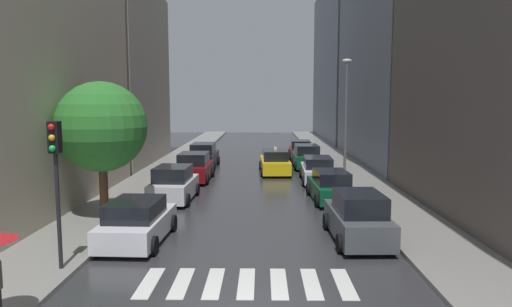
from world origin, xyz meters
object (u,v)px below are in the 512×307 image
(parked_car_right_second, at_px, (331,187))
(lamp_post_right, at_px, (346,111))
(parked_car_right_third, at_px, (318,170))
(parked_car_left_nearest, at_px, (137,222))
(traffic_light_left_corner, at_px, (56,162))
(parked_car_left_fourth, at_px, (204,156))
(parked_car_right_fifth, at_px, (300,150))
(parked_car_right_fourth, at_px, (306,157))
(street_tree_left, at_px, (101,127))
(parked_car_left_third, at_px, (194,168))
(parked_car_right_nearest, at_px, (358,218))
(parked_car_left_second, at_px, (174,185))
(taxi_midroad, at_px, (275,162))

(parked_car_right_second, height_order, lamp_post_right, lamp_post_right)
(parked_car_right_third, bearing_deg, parked_car_right_second, -178.11)
(parked_car_left_nearest, relative_size, traffic_light_left_corner, 1.00)
(parked_car_left_fourth, distance_m, parked_car_right_fifth, 9.30)
(parked_car_right_fourth, height_order, street_tree_left, street_tree_left)
(parked_car_left_third, distance_m, parked_car_right_nearest, 14.41)
(parked_car_left_nearest, bearing_deg, parked_car_right_fifth, -16.05)
(traffic_light_left_corner, distance_m, lamp_post_right, 19.08)
(parked_car_left_second, xyz_separation_m, parked_car_right_second, (7.82, 0.09, -0.09))
(parked_car_right_nearest, relative_size, parked_car_right_second, 0.99)
(street_tree_left, relative_size, traffic_light_left_corner, 1.32)
(parked_car_right_second, bearing_deg, parked_car_left_second, 87.78)
(parked_car_left_second, xyz_separation_m, lamp_post_right, (9.52, 5.82, 3.53))
(parked_car_left_nearest, height_order, street_tree_left, street_tree_left)
(parked_car_right_fourth, distance_m, traffic_light_left_corner, 23.06)
(parked_car_left_fourth, height_order, lamp_post_right, lamp_post_right)
(parked_car_left_nearest, relative_size, parked_car_left_third, 1.01)
(parked_car_left_second, distance_m, lamp_post_right, 11.71)
(parked_car_left_third, bearing_deg, street_tree_left, 166.03)
(taxi_midroad, height_order, traffic_light_left_corner, traffic_light_left_corner)
(lamp_post_right, bearing_deg, parked_car_right_second, -106.53)
(parked_car_left_fourth, distance_m, traffic_light_left_corner, 21.31)
(parked_car_right_second, xyz_separation_m, street_tree_left, (-10.08, -3.68, 3.19))
(street_tree_left, bearing_deg, parked_car_left_nearest, -54.65)
(parked_car_left_second, height_order, parked_car_left_fourth, parked_car_left_fourth)
(parked_car_left_third, distance_m, parked_car_right_third, 7.62)
(parked_car_left_nearest, bearing_deg, parked_car_left_third, 1.16)
(lamp_post_right, bearing_deg, parked_car_right_nearest, -97.79)
(parked_car_left_second, height_order, parked_car_left_third, same)
(parked_car_left_third, height_order, parked_car_right_third, parked_car_left_third)
(parked_car_right_fourth, xyz_separation_m, taxi_midroad, (-2.39, -2.56, -0.04))
(parked_car_right_fourth, xyz_separation_m, parked_car_right_fifth, (0.01, 5.44, -0.07))
(parked_car_right_third, distance_m, parked_car_right_fourth, 5.88)
(parked_car_left_fourth, distance_m, street_tree_left, 15.47)
(parked_car_left_third, bearing_deg, parked_car_right_fifth, -33.63)
(parked_car_right_fourth, height_order, taxi_midroad, taxi_midroad)
(taxi_midroad, bearing_deg, parked_car_right_third, -145.01)
(traffic_light_left_corner, bearing_deg, parked_car_left_second, 81.37)
(parked_car_right_nearest, bearing_deg, parked_car_right_second, -1.30)
(parked_car_right_third, relative_size, street_tree_left, 0.81)
(parked_car_left_fourth, xyz_separation_m, parked_car_right_third, (7.73, -5.98, -0.11))
(parked_car_left_fourth, xyz_separation_m, parked_car_right_fifth, (7.61, 5.34, -0.11))
(parked_car_right_nearest, relative_size, taxi_midroad, 0.90)
(taxi_midroad, bearing_deg, lamp_post_right, -126.62)
(parked_car_left_nearest, bearing_deg, parked_car_left_second, 1.92)
(parked_car_left_fourth, distance_m, parked_car_right_fourth, 7.61)
(parked_car_right_third, bearing_deg, traffic_light_left_corner, 150.18)
(parked_car_right_nearest, height_order, traffic_light_left_corner, traffic_light_left_corner)
(street_tree_left, xyz_separation_m, traffic_light_left_corner, (0.78, -6.14, -0.63))
(parked_car_left_second, relative_size, parked_car_right_fourth, 0.92)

